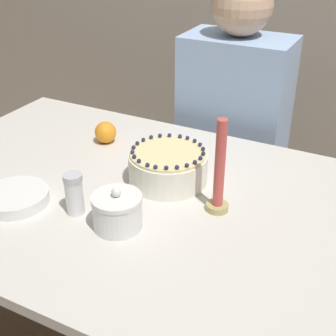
{
  "coord_description": "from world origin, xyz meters",
  "views": [
    {
      "loc": [
        0.55,
        -0.95,
        1.45
      ],
      "look_at": [
        0.01,
        0.1,
        0.79
      ],
      "focal_mm": 50.0,
      "sensor_mm": 36.0,
      "label": 1
    }
  ],
  "objects": [
    {
      "name": "plate_stack",
      "position": [
        -0.31,
        -0.19,
        0.76
      ],
      "size": [
        0.18,
        0.18,
        0.03
      ],
      "color": "white",
      "rests_on": "dining_table"
    },
    {
      "name": "cake",
      "position": [
        0.01,
        0.1,
        0.79
      ],
      "size": [
        0.23,
        0.23,
        0.11
      ],
      "color": "white",
      "rests_on": "dining_table"
    },
    {
      "name": "dining_table",
      "position": [
        0.0,
        0.0,
        0.64
      ],
      "size": [
        1.56,
        0.95,
        0.74
      ],
      "color": "beige",
      "rests_on": "ground_plane"
    },
    {
      "name": "candle",
      "position": [
        0.19,
        0.03,
        0.85
      ],
      "size": [
        0.06,
        0.06,
        0.26
      ],
      "color": "tan",
      "rests_on": "dining_table"
    },
    {
      "name": "orange_fruit_0",
      "position": [
        -0.3,
        0.23,
        0.78
      ],
      "size": [
        0.07,
        0.07,
        0.07
      ],
      "color": "orange",
      "rests_on": "dining_table"
    },
    {
      "name": "person_man_blue_shirt",
      "position": [
        0.01,
        0.67,
        0.55
      ],
      "size": [
        0.4,
        0.34,
        1.26
      ],
      "rotation": [
        0.0,
        0.0,
        3.14
      ],
      "color": "#595960",
      "rests_on": "ground_plane"
    },
    {
      "name": "sugar_shaker",
      "position": [
        -0.13,
        -0.15,
        0.8
      ],
      "size": [
        0.05,
        0.05,
        0.12
      ],
      "color": "white",
      "rests_on": "dining_table"
    },
    {
      "name": "sugar_bowl",
      "position": [
        -0.0,
        -0.16,
        0.79
      ],
      "size": [
        0.13,
        0.13,
        0.11
      ],
      "color": "white",
      "rests_on": "dining_table"
    }
  ]
}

